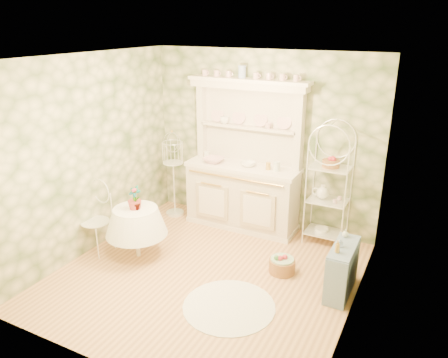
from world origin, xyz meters
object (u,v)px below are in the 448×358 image
at_px(round_table, 137,230).
at_px(floor_basket, 282,265).
at_px(cafe_chair, 96,226).
at_px(birdcage_stand, 174,176).
at_px(bakers_rack, 329,181).
at_px(side_shelf, 342,270).
at_px(kitchen_dresser, 243,157).

relative_size(round_table, floor_basket, 2.32).
distance_m(cafe_chair, birdcage_stand, 1.60).
relative_size(bakers_rack, floor_basket, 5.63).
bearing_deg(side_shelf, birdcage_stand, 157.39).
xyz_separation_m(cafe_chair, birdcage_stand, (0.29, 1.55, 0.30)).
bearing_deg(kitchen_dresser, bakers_rack, 2.86).
relative_size(kitchen_dresser, bakers_rack, 1.21).
xyz_separation_m(kitchen_dresser, floor_basket, (1.04, -1.02, -1.04)).
bearing_deg(floor_basket, kitchen_dresser, 135.71).
bearing_deg(cafe_chair, round_table, 22.27).
bearing_deg(floor_basket, bakers_rack, 75.95).
bearing_deg(kitchen_dresser, floor_basket, -44.29).
bearing_deg(cafe_chair, kitchen_dresser, 57.19).
relative_size(side_shelf, birdcage_stand, 0.50).
bearing_deg(round_table, bakers_rack, 36.00).
relative_size(kitchen_dresser, floor_basket, 6.82).
relative_size(birdcage_stand, floor_basket, 4.09).
bearing_deg(round_table, birdcage_stand, 102.44).
bearing_deg(kitchen_dresser, side_shelf, -31.44).
bearing_deg(cafe_chair, bakers_rack, 40.61).
bearing_deg(cafe_chair, side_shelf, 18.39).
height_order(bakers_rack, side_shelf, bakers_rack).
xyz_separation_m(bakers_rack, round_table, (-2.19, -1.59, -0.56)).
height_order(cafe_chair, birdcage_stand, birdcage_stand).
bearing_deg(round_table, cafe_chair, -166.47).
height_order(bakers_rack, birdcage_stand, bakers_rack).
xyz_separation_m(kitchen_dresser, bakers_rack, (1.31, 0.07, -0.20)).
relative_size(kitchen_dresser, side_shelf, 3.36).
height_order(side_shelf, cafe_chair, cafe_chair).
xyz_separation_m(side_shelf, birdcage_stand, (-3.00, 0.99, 0.39)).
distance_m(kitchen_dresser, birdcage_stand, 1.28).
bearing_deg(round_table, floor_basket, 14.87).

